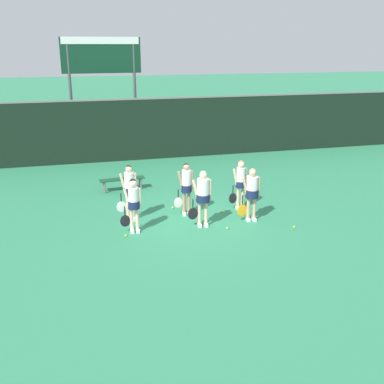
# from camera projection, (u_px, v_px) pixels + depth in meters

# --- Properties ---
(ground_plane) EXTENTS (140.00, 140.00, 0.00)m
(ground_plane) POSITION_uv_depth(u_px,v_px,m) (194.00, 220.00, 13.98)
(ground_plane) COLOR #2D7F56
(fence_windscreen) EXTENTS (60.00, 0.08, 2.89)m
(fence_windscreen) POSITION_uv_depth(u_px,v_px,m) (149.00, 129.00, 20.97)
(fence_windscreen) COLOR black
(fence_windscreen) RESTS_ON ground_plane
(scoreboard) EXTENTS (3.68, 0.15, 5.54)m
(scoreboard) POSITION_uv_depth(u_px,v_px,m) (102.00, 65.00, 20.94)
(scoreboard) COLOR #515156
(scoreboard) RESTS_ON ground_plane
(bench_courtside) EXTENTS (1.69, 0.51, 0.46)m
(bench_courtside) POSITION_uv_depth(u_px,v_px,m) (122.00, 180.00, 16.71)
(bench_courtside) COLOR #19472D
(bench_courtside) RESTS_ON ground_plane
(player_0) EXTENTS (0.63, 0.34, 1.61)m
(player_0) POSITION_uv_depth(u_px,v_px,m) (133.00, 201.00, 12.78)
(player_0) COLOR beige
(player_0) RESTS_ON ground_plane
(player_1) EXTENTS (0.70, 0.41, 1.72)m
(player_1) POSITION_uv_depth(u_px,v_px,m) (203.00, 194.00, 13.18)
(player_1) COLOR beige
(player_1) RESTS_ON ground_plane
(player_2) EXTENTS (0.69, 0.40, 1.66)m
(player_2) POSITION_uv_depth(u_px,v_px,m) (252.00, 190.00, 13.62)
(player_2) COLOR tan
(player_2) RESTS_ON ground_plane
(player_3) EXTENTS (0.63, 0.35, 1.75)m
(player_3) POSITION_uv_depth(u_px,v_px,m) (129.00, 189.00, 13.66)
(player_3) COLOR beige
(player_3) RESTS_ON ground_plane
(player_4) EXTENTS (0.61, 0.33, 1.69)m
(player_4) POSITION_uv_depth(u_px,v_px,m) (186.00, 185.00, 14.10)
(player_4) COLOR tan
(player_4) RESTS_ON ground_plane
(player_5) EXTENTS (0.61, 0.33, 1.65)m
(player_5) POSITION_uv_depth(u_px,v_px,m) (241.00, 181.00, 14.63)
(player_5) COLOR beige
(player_5) RESTS_ON ground_plane
(tennis_ball_0) EXTENTS (0.07, 0.07, 0.07)m
(tennis_ball_0) POSITION_uv_depth(u_px,v_px,m) (294.00, 227.00, 13.35)
(tennis_ball_0) COLOR #CCE033
(tennis_ball_0) RESTS_ON ground_plane
(tennis_ball_1) EXTENTS (0.07, 0.07, 0.07)m
(tennis_ball_1) POSITION_uv_depth(u_px,v_px,m) (173.00, 208.00, 14.92)
(tennis_ball_1) COLOR #CCE033
(tennis_ball_1) RESTS_ON ground_plane
(tennis_ball_2) EXTENTS (0.07, 0.07, 0.07)m
(tennis_ball_2) POSITION_uv_depth(u_px,v_px,m) (223.00, 212.00, 14.55)
(tennis_ball_2) COLOR #CCE033
(tennis_ball_2) RESTS_ON ground_plane
(tennis_ball_3) EXTENTS (0.07, 0.07, 0.07)m
(tennis_ball_3) POSITION_uv_depth(u_px,v_px,m) (227.00, 228.00, 13.25)
(tennis_ball_3) COLOR #CCE033
(tennis_ball_3) RESTS_ON ground_plane
(tennis_ball_4) EXTENTS (0.06, 0.06, 0.06)m
(tennis_ball_4) POSITION_uv_depth(u_px,v_px,m) (244.00, 215.00, 14.31)
(tennis_ball_4) COLOR #CCE033
(tennis_ball_4) RESTS_ON ground_plane
(tennis_ball_5) EXTENTS (0.07, 0.07, 0.07)m
(tennis_ball_5) POSITION_uv_depth(u_px,v_px,m) (126.00, 236.00, 12.73)
(tennis_ball_5) COLOR #CCE033
(tennis_ball_5) RESTS_ON ground_plane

